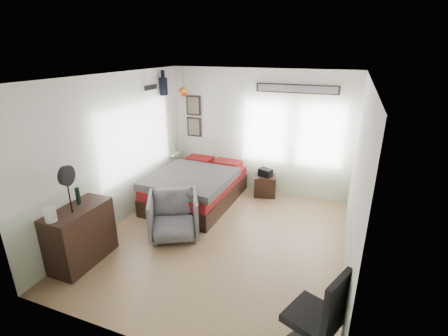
{
  "coord_description": "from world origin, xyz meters",
  "views": [
    {
      "loc": [
        1.78,
        -4.46,
        3.09
      ],
      "look_at": [
        -0.1,
        0.4,
        1.15
      ],
      "focal_mm": 26.0,
      "sensor_mm": 36.0,
      "label": 1
    }
  ],
  "objects_px": {
    "dresser": "(81,235)",
    "armchair": "(174,216)",
    "nightstand": "(265,186)",
    "task_chair": "(318,325)",
    "bed": "(196,187)"
  },
  "relations": [
    {
      "from": "bed",
      "to": "nightstand",
      "type": "distance_m",
      "value": 1.53
    },
    {
      "from": "bed",
      "to": "nightstand",
      "type": "xyz_separation_m",
      "value": [
        1.27,
        0.83,
        -0.11
      ]
    },
    {
      "from": "dresser",
      "to": "nightstand",
      "type": "distance_m",
      "value": 3.86
    },
    {
      "from": "nightstand",
      "to": "task_chair",
      "type": "height_order",
      "value": "task_chair"
    },
    {
      "from": "nightstand",
      "to": "armchair",
      "type": "bearing_deg",
      "value": -129.5
    },
    {
      "from": "bed",
      "to": "task_chair",
      "type": "distance_m",
      "value": 4.03
    },
    {
      "from": "bed",
      "to": "armchair",
      "type": "xyz_separation_m",
      "value": [
        0.22,
        -1.33,
        0.05
      ]
    },
    {
      "from": "nightstand",
      "to": "task_chair",
      "type": "bearing_deg",
      "value": -81.62
    },
    {
      "from": "dresser",
      "to": "armchair",
      "type": "height_order",
      "value": "dresser"
    },
    {
      "from": "task_chair",
      "to": "nightstand",
      "type": "bearing_deg",
      "value": 134.69
    },
    {
      "from": "dresser",
      "to": "armchair",
      "type": "relative_size",
      "value": 1.19
    },
    {
      "from": "bed",
      "to": "task_chair",
      "type": "bearing_deg",
      "value": -44.43
    },
    {
      "from": "nightstand",
      "to": "task_chair",
      "type": "distance_m",
      "value": 4.05
    },
    {
      "from": "dresser",
      "to": "armchair",
      "type": "bearing_deg",
      "value": 50.45
    },
    {
      "from": "armchair",
      "to": "nightstand",
      "type": "distance_m",
      "value": 2.41
    }
  ]
}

